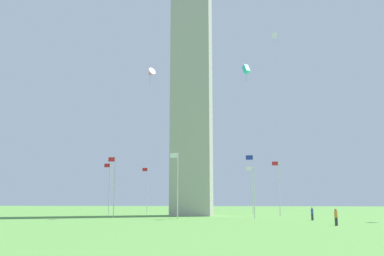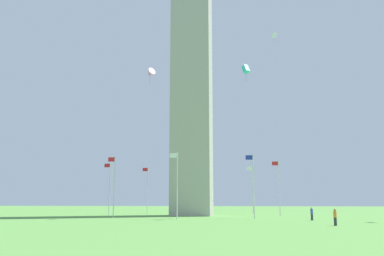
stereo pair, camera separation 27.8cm
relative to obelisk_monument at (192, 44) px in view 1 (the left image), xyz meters
name	(u,v)px [view 1 (the left image)]	position (x,y,z in m)	size (l,w,h in m)	color
ground_plane	(192,216)	(0.00, 0.00, -30.12)	(260.00, 260.00, 0.00)	#548C3D
obelisk_monument	(192,44)	(0.00, 0.00, 0.00)	(6.63, 6.63, 60.24)	#A8A399
flagpole_n	(109,186)	(14.50, 0.00, -25.23)	(1.12, 0.14, 8.99)	silver
flagpole_ne	(114,184)	(10.27, 10.22, -25.23)	(1.12, 0.14, 8.99)	silver
flagpole_e	(177,182)	(0.05, 14.45, -25.23)	(1.12, 0.14, 8.99)	silver
flagpole_se	(254,183)	(-10.16, 10.22, -25.23)	(1.12, 0.14, 8.99)	silver
flagpole_s	(279,186)	(-14.39, 0.00, -25.23)	(1.12, 0.14, 8.99)	silver
flagpole_sw	(252,188)	(-10.16, -10.22, -25.23)	(1.12, 0.14, 8.99)	silver
flagpole_w	(201,189)	(0.05, -14.45, -25.23)	(1.12, 0.14, 8.99)	silver
flagpole_nw	(147,188)	(10.27, -10.22, -25.23)	(1.12, 0.14, 8.99)	silver
person_blue_shirt	(312,214)	(-17.35, 14.90, -29.29)	(0.32, 0.32, 1.67)	#2D2D38
person_orange_shirt	(336,217)	(-17.98, 26.41, -29.29)	(0.32, 0.32, 1.67)	#2D2D38
kite_cyan_box	(246,69)	(-9.49, 10.10, -8.35)	(1.28, 1.37, 2.66)	#33C6D1
kite_pink_delta	(150,73)	(4.82, 11.22, -8.70)	(1.88, 1.85, 2.42)	pink
kite_white_box	(274,35)	(-14.28, 4.02, -0.73)	(0.93, 0.83, 1.87)	white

